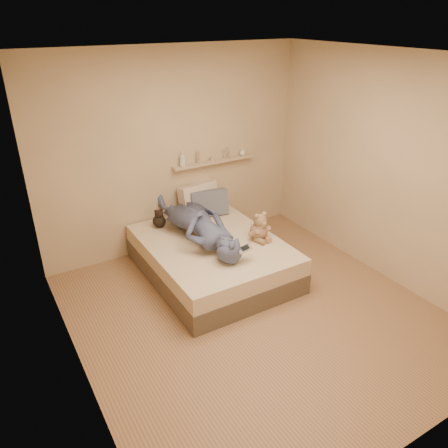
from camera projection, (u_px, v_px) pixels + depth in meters
room at (259, 203)px, 4.13m from camera, size 3.80×3.80×3.80m
bed at (212, 258)px, 5.32m from camera, size 1.50×1.90×0.45m
game_console at (245, 249)px, 4.71m from camera, size 0.20×0.12×0.07m
teddy_bear at (260, 229)px, 5.20m from camera, size 0.30×0.29×0.36m
dark_plush at (159, 219)px, 5.52m from camera, size 0.17×0.17×0.26m
pillow_cream at (199, 199)px, 5.90m from camera, size 0.58×0.33×0.42m
pillow_grey at (209, 203)px, 5.84m from camera, size 0.53×0.31×0.36m
person at (198, 223)px, 5.22m from camera, size 0.60×1.64×0.39m
wall_shelf at (214, 162)px, 5.89m from camera, size 1.20×0.12×0.03m
shelf_bottles at (211, 156)px, 5.83m from camera, size 1.01×0.09×0.20m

